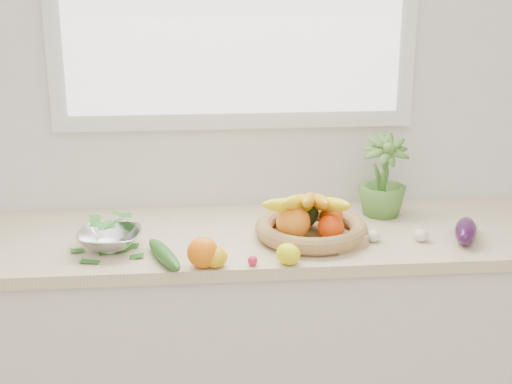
{
  "coord_description": "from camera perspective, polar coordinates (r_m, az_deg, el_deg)",
  "views": [
    {
      "loc": [
        -0.15,
        -0.31,
        1.76
      ],
      "look_at": [
        0.05,
        1.93,
        1.05
      ],
      "focal_mm": 50.0,
      "sensor_mm": 36.0,
      "label": 1
    }
  ],
  "objects": [
    {
      "name": "back_wall",
      "position": [
        2.6,
        -1.75,
        8.44
      ],
      "size": [
        4.5,
        0.02,
        2.7
      ],
      "primitive_type": "cube",
      "color": "white",
      "rests_on": "ground"
    },
    {
      "name": "counter_cabinet",
      "position": [
        2.63,
        -1.15,
        -12.9
      ],
      "size": [
        2.2,
        0.58,
        0.86
      ],
      "primitive_type": "cube",
      "color": "silver",
      "rests_on": "ground"
    },
    {
      "name": "countertop",
      "position": [
        2.43,
        -1.22,
        -3.72
      ],
      "size": [
        2.24,
        0.62,
        0.04
      ],
      "primitive_type": "cube",
      "color": "beige",
      "rests_on": "counter_cabinet"
    },
    {
      "name": "orange_loose",
      "position": [
        2.14,
        -4.28,
        -4.85
      ],
      "size": [
        0.13,
        0.13,
        0.09
      ],
      "primitive_type": "sphere",
      "rotation": [
        0.0,
        0.0,
        -0.42
      ],
      "color": "orange",
      "rests_on": "countertop"
    },
    {
      "name": "lemon_a",
      "position": [
        2.15,
        -3.36,
        -5.16
      ],
      "size": [
        0.09,
        0.1,
        0.07
      ],
      "primitive_type": "ellipsoid",
      "rotation": [
        0.0,
        0.0,
        0.3
      ],
      "color": "yellow",
      "rests_on": "countertop"
    },
    {
      "name": "lemon_b",
      "position": [
        2.15,
        -3.11,
        -5.31
      ],
      "size": [
        0.09,
        0.09,
        0.05
      ],
      "primitive_type": "ellipsoid",
      "rotation": [
        0.0,
        0.0,
        -0.79
      ],
      "color": "yellow",
      "rests_on": "countertop"
    },
    {
      "name": "lemon_c",
      "position": [
        2.16,
        2.6,
        -4.98
      ],
      "size": [
        0.1,
        0.11,
        0.07
      ],
      "primitive_type": "ellipsoid",
      "rotation": [
        0.0,
        0.0,
        0.59
      ],
      "color": "#FFF10D",
      "rests_on": "countertop"
    },
    {
      "name": "apple",
      "position": [
        2.42,
        2.62,
        -2.24
      ],
      "size": [
        0.11,
        0.11,
        0.08
      ],
      "primitive_type": "sphere",
      "rotation": [
        0.0,
        0.0,
        -0.39
      ],
      "color": "#AE280D",
      "rests_on": "countertop"
    },
    {
      "name": "ginger",
      "position": [
        2.3,
        7.45,
        -4.09
      ],
      "size": [
        0.13,
        0.1,
        0.04
      ],
      "primitive_type": "cube",
      "rotation": [
        0.0,
        0.0,
        0.51
      ],
      "color": "tan",
      "rests_on": "countertop"
    },
    {
      "name": "garlic_a",
      "position": [
        2.37,
        9.37,
        -3.48
      ],
      "size": [
        0.06,
        0.06,
        0.04
      ],
      "primitive_type": "ellipsoid",
      "rotation": [
        0.0,
        0.0,
        -0.2
      ],
      "color": "beige",
      "rests_on": "countertop"
    },
    {
      "name": "garlic_b",
      "position": [
        2.53,
        16.72,
        -2.57
      ],
      "size": [
        0.06,
        0.06,
        0.05
      ],
      "primitive_type": "ellipsoid",
      "rotation": [
        0.0,
        0.0,
        0.04
      ],
      "color": "white",
      "rests_on": "countertop"
    },
    {
      "name": "garlic_c",
      "position": [
        2.4,
        13.08,
        -3.38
      ],
      "size": [
        0.05,
        0.05,
        0.04
      ],
      "primitive_type": "ellipsoid",
      "rotation": [
        0.0,
        0.0,
        -0.04
      ],
      "color": "beige",
      "rests_on": "countertop"
    },
    {
      "name": "eggplant",
      "position": [
        2.43,
        16.43,
        -3.0
      ],
      "size": [
        0.14,
        0.2,
        0.08
      ],
      "primitive_type": "ellipsoid",
      "rotation": [
        0.0,
        0.0,
        -0.38
      ],
      "color": "#300E34",
      "rests_on": "countertop"
    },
    {
      "name": "cucumber",
      "position": [
        2.2,
        -7.37,
        -4.97
      ],
      "size": [
        0.14,
        0.26,
        0.05
      ],
      "primitive_type": "ellipsoid",
      "rotation": [
        0.0,
        0.0,
        0.36
      ],
      "color": "#265B1A",
      "rests_on": "countertop"
    },
    {
      "name": "radish",
      "position": [
        2.16,
        -0.28,
        -5.52
      ],
      "size": [
        0.04,
        0.04,
        0.03
      ],
      "primitive_type": "sphere",
      "rotation": [
        0.0,
        0.0,
        -0.19
      ],
      "color": "#DE1B42",
      "rests_on": "countertop"
    },
    {
      "name": "potted_herb",
      "position": [
        2.59,
        10.13,
        1.12
      ],
      "size": [
        0.18,
        0.18,
        0.31
      ],
      "primitive_type": "imported",
      "rotation": [
        0.0,
        0.0,
        0.03
      ],
      "color": "#4A7E2D",
      "rests_on": "countertop"
    },
    {
      "name": "fruit_basket",
      "position": [
        2.36,
        4.37,
        -2.47
      ],
      "size": [
        0.46,
        0.46,
        0.19
      ],
      "color": "tan",
      "rests_on": "countertop"
    },
    {
      "name": "colander_with_spinach",
      "position": [
        2.31,
        -11.63,
        -3.28
      ],
      "size": [
        0.21,
        0.21,
        0.11
      ],
      "color": "silver",
      "rests_on": "countertop"
    }
  ]
}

